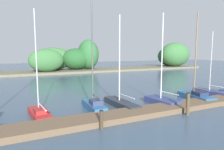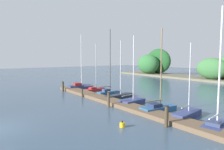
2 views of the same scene
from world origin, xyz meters
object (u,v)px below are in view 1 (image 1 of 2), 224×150
at_px(sailboat_3, 120,102).
at_px(sailboat_1, 39,112).
at_px(sailboat_6, 210,92).
at_px(mooring_piling_1, 101,120).
at_px(sailboat_2, 94,103).
at_px(sailboat_4, 161,100).
at_px(sailboat_5, 195,95).
at_px(mooring_piling_2, 188,104).

bearing_deg(sailboat_3, sailboat_1, 84.76).
height_order(sailboat_6, mooring_piling_1, sailboat_6).
distance_m(sailboat_2, sailboat_4, 5.47).
bearing_deg(sailboat_4, sailboat_3, 67.53).
height_order(sailboat_1, mooring_piling_1, sailboat_1).
relative_size(sailboat_4, sailboat_5, 0.96).
height_order(mooring_piling_1, mooring_piling_2, mooring_piling_2).
bearing_deg(sailboat_4, sailboat_2, 73.88).
distance_m(sailboat_1, sailboat_2, 3.64).
relative_size(sailboat_1, sailboat_6, 1.12).
relative_size(sailboat_5, mooring_piling_1, 7.00).
bearing_deg(sailboat_3, sailboat_4, -109.77).
bearing_deg(sailboat_5, mooring_piling_2, 131.77).
distance_m(sailboat_3, sailboat_5, 6.94).
bearing_deg(mooring_piling_1, mooring_piling_2, -2.55).
bearing_deg(sailboat_2, mooring_piling_1, 168.29).
distance_m(sailboat_5, sailboat_6, 2.64).
height_order(sailboat_2, mooring_piling_2, sailboat_2).
bearing_deg(sailboat_1, mooring_piling_1, -148.57).
bearing_deg(sailboat_6, mooring_piling_2, 109.08).
bearing_deg(sailboat_1, sailboat_4, -102.99).
bearing_deg(sailboat_4, sailboat_5, -98.92).
bearing_deg(sailboat_2, sailboat_5, -94.48).
xyz_separation_m(sailboat_1, sailboat_4, (9.04, -0.92, 0.02)).
xyz_separation_m(sailboat_6, mooring_piling_2, (-6.45, -3.33, 0.43)).
xyz_separation_m(mooring_piling_1, mooring_piling_2, (5.95, -0.26, 0.22)).
bearing_deg(mooring_piling_1, sailboat_3, 49.87).
height_order(sailboat_3, mooring_piling_1, sailboat_3).
bearing_deg(mooring_piling_1, sailboat_1, 128.61).
relative_size(sailboat_2, mooring_piling_1, 7.91).
bearing_deg(sailboat_5, sailboat_4, 94.41).
xyz_separation_m(sailboat_2, mooring_piling_1, (-0.80, -3.45, 0.03)).
bearing_deg(mooring_piling_2, sailboat_3, 128.55).
distance_m(sailboat_4, mooring_piling_1, 6.74).
bearing_deg(mooring_piling_2, sailboat_4, 84.97).
xyz_separation_m(sailboat_5, mooring_piling_1, (-9.82, -2.54, 0.13)).
distance_m(sailboat_1, sailboat_3, 5.78).
height_order(sailboat_1, sailboat_5, sailboat_5).
bearing_deg(sailboat_4, sailboat_1, 76.72).
bearing_deg(sailboat_6, sailboat_2, 79.88).
xyz_separation_m(sailboat_1, sailboat_5, (12.65, -1.01, 0.09)).
height_order(sailboat_2, mooring_piling_1, sailboat_2).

